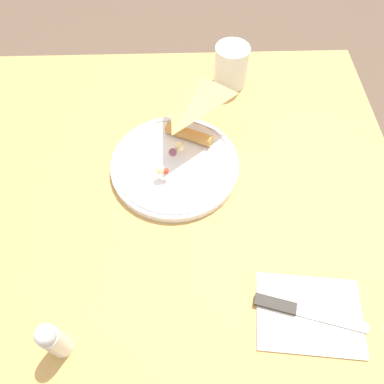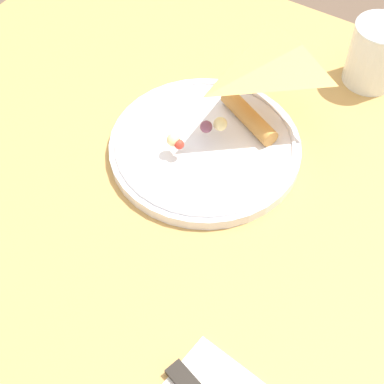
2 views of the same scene
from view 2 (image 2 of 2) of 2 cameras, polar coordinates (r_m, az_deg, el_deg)
name	(u,v)px [view 2 (image 2 of 2)]	position (r m, az deg, el deg)	size (l,w,h in m)	color
ground_plane	(186,372)	(1.43, -0.61, -17.03)	(6.00, 6.00, 0.00)	brown
dining_table	(182,221)	(0.88, -0.95, -2.81)	(0.93, 0.84, 0.74)	tan
plate_pizza	(206,144)	(0.80, 1.34, 4.66)	(0.26, 0.26, 0.05)	white
milk_glass	(375,55)	(0.92, 17.32, 12.54)	(0.08, 0.08, 0.10)	white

